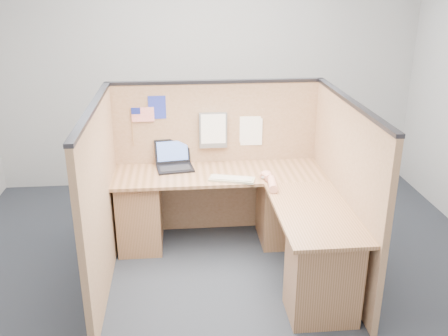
{
  "coord_description": "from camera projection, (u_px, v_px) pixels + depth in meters",
  "views": [
    {
      "loc": [
        -0.36,
        -3.61,
        2.44
      ],
      "look_at": [
        0.03,
        0.5,
        0.84
      ],
      "focal_mm": 40.0,
      "sensor_mm": 36.0,
      "label": 1
    }
  ],
  "objects": [
    {
      "name": "wall_front",
      "position": [
        292.0,
        308.0,
        1.67
      ],
      "size": [
        5.0,
        0.0,
        5.0
      ],
      "primitive_type": "plane",
      "rotation": [
        -1.57,
        0.0,
        0.0
      ],
      "color": "#A8ACAE",
      "rests_on": "floor"
    },
    {
      "name": "floor",
      "position": [
        226.0,
        281.0,
        4.27
      ],
      "size": [
        5.0,
        5.0,
        0.0
      ],
      "primitive_type": "plane",
      "color": "black",
      "rests_on": "ground"
    },
    {
      "name": "blue_poster",
      "position": [
        157.0,
        107.0,
        4.65
      ],
      "size": [
        0.16,
        0.01,
        0.22
      ],
      "primitive_type": "cube",
      "rotation": [
        0.0,
        0.0,
        0.05
      ],
      "color": "#212D99",
      "rests_on": "cubicle_partitions"
    },
    {
      "name": "file_holder",
      "position": [
        213.0,
        130.0,
        4.76
      ],
      "size": [
        0.27,
        0.05,
        0.34
      ],
      "color": "slate",
      "rests_on": "cubicle_partitions"
    },
    {
      "name": "american_flag",
      "position": [
        140.0,
        116.0,
        4.65
      ],
      "size": [
        0.22,
        0.01,
        0.37
      ],
      "color": "olive",
      "rests_on": "cubicle_partitions"
    },
    {
      "name": "mouse",
      "position": [
        266.0,
        176.0,
        4.48
      ],
      "size": [
        0.12,
        0.09,
        0.05
      ],
      "primitive_type": "ellipsoid",
      "rotation": [
        0.0,
        0.0,
        0.2
      ],
      "color": "#BABABF",
      "rests_on": "l_desk"
    },
    {
      "name": "hand_forearm",
      "position": [
        270.0,
        181.0,
        4.35
      ],
      "size": [
        0.11,
        0.39,
        0.08
      ],
      "color": "tan",
      "rests_on": "l_desk"
    },
    {
      "name": "wall_back",
      "position": [
        207.0,
        70.0,
        5.85
      ],
      "size": [
        5.0,
        0.0,
        5.0
      ],
      "primitive_type": "plane",
      "rotation": [
        1.57,
        0.0,
        0.0
      ],
      "color": "#A8ACAE",
      "rests_on": "floor"
    },
    {
      "name": "laptop",
      "position": [
        175.0,
        161.0,
        4.75
      ],
      "size": [
        0.37,
        0.37,
        0.24
      ],
      "rotation": [
        0.0,
        0.0,
        0.14
      ],
      "color": "black",
      "rests_on": "l_desk"
    },
    {
      "name": "paper_right",
      "position": [
        250.0,
        129.0,
        4.82
      ],
      "size": [
        0.2,
        0.02,
        0.26
      ],
      "primitive_type": "cube",
      "rotation": [
        0.0,
        0.0,
        -0.06
      ],
      "color": "white",
      "rests_on": "cubicle_partitions"
    },
    {
      "name": "cubicle_partitions",
      "position": [
        221.0,
        179.0,
        4.39
      ],
      "size": [
        2.06,
        1.83,
        1.53
      ],
      "color": "#896344",
      "rests_on": "floor"
    },
    {
      "name": "keyboard",
      "position": [
        232.0,
        179.0,
        4.45
      ],
      "size": [
        0.43,
        0.24,
        0.03
      ],
      "rotation": [
        0.0,
        0.0,
        -0.27
      ],
      "color": "gray",
      "rests_on": "l_desk"
    },
    {
      "name": "paper_left",
      "position": [
        251.0,
        132.0,
        4.83
      ],
      "size": [
        0.21,
        0.02,
        0.27
      ],
      "primitive_type": "cube",
      "rotation": [
        0.0,
        0.0,
        -0.07
      ],
      "color": "white",
      "rests_on": "cubicle_partitions"
    },
    {
      "name": "l_desk",
      "position": [
        243.0,
        223.0,
        4.41
      ],
      "size": [
        1.95,
        1.75,
        0.73
      ],
      "color": "brown",
      "rests_on": "floor"
    }
  ]
}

